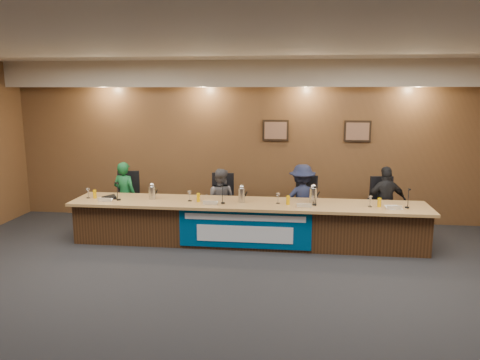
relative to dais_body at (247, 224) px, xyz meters
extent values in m
plane|color=black|center=(0.00, -2.40, -0.35)|extent=(10.00, 10.00, 0.00)
cube|color=silver|center=(0.00, -2.40, 2.85)|extent=(10.00, 8.00, 0.04)
cube|color=brown|center=(0.00, 1.60, 1.25)|extent=(10.00, 0.04, 3.20)
cube|color=beige|center=(0.00, 1.35, 2.60)|extent=(10.00, 0.50, 0.50)
cube|color=#3D2413|center=(0.00, 0.00, 0.00)|extent=(6.00, 0.80, 0.70)
cube|color=#A77C48|center=(0.00, -0.05, 0.38)|extent=(6.10, 0.95, 0.05)
cube|color=navy|center=(0.00, -0.41, 0.03)|extent=(2.20, 0.02, 0.65)
cube|color=silver|center=(0.00, -0.43, 0.23)|extent=(2.00, 0.01, 0.10)
cube|color=silver|center=(0.00, -0.43, -0.05)|extent=(1.60, 0.01, 0.28)
cube|color=black|center=(0.40, 1.57, 1.50)|extent=(0.52, 0.04, 0.42)
cube|color=black|center=(2.00, 1.57, 1.50)|extent=(0.52, 0.04, 0.42)
imported|color=#125427|center=(-2.44, 0.63, 0.30)|extent=(0.54, 0.42, 1.30)
imported|color=#4E4C52|center=(-0.58, 0.63, 0.26)|extent=(0.66, 0.55, 1.21)
imported|color=#161C35|center=(0.94, 0.63, 0.31)|extent=(0.93, 0.65, 1.32)
imported|color=black|center=(2.44, 0.63, 0.31)|extent=(0.82, 0.47, 1.31)
cube|color=black|center=(-2.44, 0.73, 0.13)|extent=(0.55, 0.55, 0.08)
cube|color=black|center=(-0.58, 0.73, 0.13)|extent=(0.49, 0.49, 0.08)
cube|color=black|center=(0.94, 0.73, 0.13)|extent=(0.63, 0.63, 0.08)
cube|color=black|center=(2.44, 0.73, 0.13)|extent=(0.55, 0.55, 0.08)
cube|color=white|center=(-2.44, -0.31, 0.45)|extent=(0.24, 0.08, 0.10)
cylinder|color=black|center=(-2.24, -0.16, 0.41)|extent=(0.07, 0.07, 0.02)
cylinder|color=#E1A403|center=(-2.72, -0.07, 0.47)|extent=(0.06, 0.06, 0.15)
cylinder|color=silver|center=(-2.84, -0.08, 0.49)|extent=(0.08, 0.08, 0.18)
cube|color=white|center=(-0.60, -0.31, 0.45)|extent=(0.24, 0.08, 0.10)
cylinder|color=black|center=(-0.40, -0.18, 0.41)|extent=(0.07, 0.07, 0.02)
cylinder|color=#E1A403|center=(-0.84, -0.11, 0.47)|extent=(0.06, 0.06, 0.15)
cylinder|color=silver|center=(-1.00, -0.08, 0.49)|extent=(0.08, 0.08, 0.18)
cube|color=white|center=(0.97, -0.30, 0.45)|extent=(0.24, 0.08, 0.10)
cylinder|color=black|center=(1.14, -0.12, 0.41)|extent=(0.07, 0.07, 0.02)
cylinder|color=#E1A403|center=(0.70, -0.12, 0.47)|extent=(0.06, 0.06, 0.15)
cylinder|color=silver|center=(0.53, -0.07, 0.49)|extent=(0.08, 0.08, 0.18)
cube|color=white|center=(2.40, -0.27, 0.45)|extent=(0.24, 0.08, 0.10)
cylinder|color=black|center=(2.64, -0.12, 0.41)|extent=(0.07, 0.07, 0.02)
cylinder|color=#E1A403|center=(2.20, -0.11, 0.47)|extent=(0.06, 0.06, 0.15)
cylinder|color=silver|center=(2.05, -0.12, 0.49)|extent=(0.08, 0.08, 0.18)
cylinder|color=silver|center=(-1.69, -0.01, 0.51)|extent=(0.13, 0.13, 0.23)
cylinder|color=silver|center=(-0.09, -0.05, 0.52)|extent=(0.12, 0.12, 0.24)
cylinder|color=silver|center=(1.12, 0.03, 0.53)|extent=(0.13, 0.13, 0.26)
cylinder|color=black|center=(-2.43, -0.05, 0.43)|extent=(0.32, 0.32, 0.05)
cube|color=white|center=(2.43, -0.11, 0.40)|extent=(0.26, 0.33, 0.01)
camera|label=1|loc=(0.82, -7.80, 2.29)|focal=35.00mm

